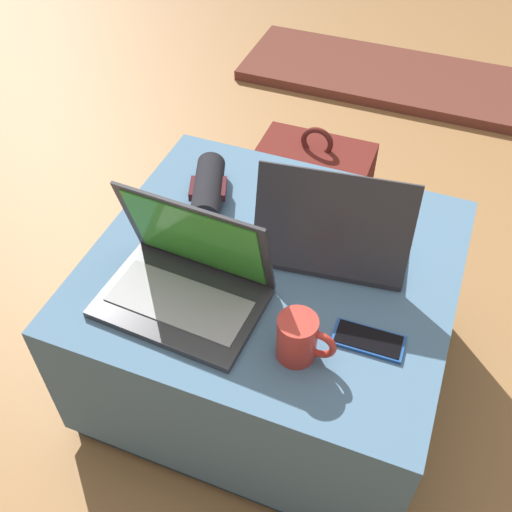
{
  "coord_description": "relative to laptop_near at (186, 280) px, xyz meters",
  "views": [
    {
      "loc": [
        0.3,
        -0.89,
        1.43
      ],
      "look_at": [
        -0.01,
        -0.07,
        0.52
      ],
      "focal_mm": 42.0,
      "sensor_mm": 36.0,
      "label": 1
    }
  ],
  "objects": [
    {
      "name": "cell_phone",
      "position": [
        0.39,
        0.02,
        -0.04
      ],
      "size": [
        0.14,
        0.07,
        0.01
      ],
      "rotation": [
        0.0,
        0.0,
        1.59
      ],
      "color": "#1E4C9E",
      "rests_on": "ottoman"
    },
    {
      "name": "laptop_near",
      "position": [
        0.0,
        0.0,
        0.0
      ],
      "size": [
        0.35,
        0.25,
        0.24
      ],
      "rotation": [
        0.0,
        0.0,
        -0.06
      ],
      "color": "#333338",
      "rests_on": "ottoman"
    },
    {
      "name": "laptop_far",
      "position": [
        0.25,
        0.24,
        0.0
      ],
      "size": [
        0.36,
        0.28,
        0.24
      ],
      "rotation": [
        0.0,
        0.0,
        3.27
      ],
      "color": "#333338",
      "rests_on": "ottoman"
    },
    {
      "name": "ground_plane",
      "position": [
        0.14,
        0.16,
        -0.49
      ],
      "size": [
        14.0,
        14.0,
        0.0
      ],
      "primitive_type": "plane",
      "color": "#9E7042"
    },
    {
      "name": "coffee_mug",
      "position": [
        0.27,
        -0.06,
        0.0
      ],
      "size": [
        0.12,
        0.08,
        0.1
      ],
      "color": "red",
      "rests_on": "ottoman"
    },
    {
      "name": "fireplace_hearth",
      "position": [
        0.14,
        1.83,
        -0.47
      ],
      "size": [
        1.4,
        0.5,
        0.04
      ],
      "color": "brown",
      "rests_on": "ground_plane"
    },
    {
      "name": "backpack",
      "position": [
        0.09,
        0.66,
        -0.29
      ],
      "size": [
        0.33,
        0.23,
        0.48
      ],
      "rotation": [
        0.0,
        0.0,
        3.15
      ],
      "color": "#5B1E19",
      "rests_on": "ground_plane"
    },
    {
      "name": "ottoman",
      "position": [
        0.14,
        0.16,
        -0.27
      ],
      "size": [
        0.82,
        0.75,
        0.44
      ],
      "color": "#2A3D4E",
      "rests_on": "ground_plane"
    },
    {
      "name": "wrist_brace",
      "position": [
        -0.09,
        0.3,
        -0.01
      ],
      "size": [
        0.14,
        0.22,
        0.07
      ],
      "rotation": [
        0.0,
        0.0,
        1.91
      ],
      "color": "black",
      "rests_on": "ottoman"
    }
  ]
}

